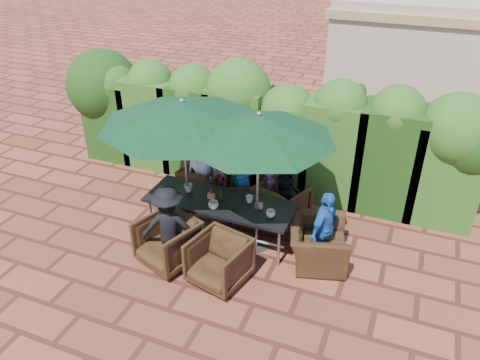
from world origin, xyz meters
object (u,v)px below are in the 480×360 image
at_px(umbrella_right, 259,127).
at_px(chair_near_right, 219,259).
at_px(umbrella_left, 183,113).
at_px(chair_far_mid, 242,194).
at_px(chair_far_left, 204,182).
at_px(chair_far_right, 281,202).
at_px(chair_near_left, 168,240).
at_px(dining_table, 220,204).
at_px(chair_end_right, 318,238).

distance_m(umbrella_right, chair_near_right, 2.08).
bearing_deg(umbrella_left, chair_far_mid, 54.46).
distance_m(umbrella_right, chair_far_left, 2.53).
relative_size(chair_far_right, chair_near_left, 0.98).
distance_m(dining_table, chair_far_right, 1.22).
bearing_deg(chair_near_left, chair_end_right, 42.42).
bearing_deg(umbrella_right, dining_table, 179.40).
distance_m(umbrella_left, chair_near_right, 2.35).
height_order(umbrella_right, chair_near_right, umbrella_right).
distance_m(dining_table, chair_near_left, 1.08).
bearing_deg(chair_near_right, umbrella_left, 148.06).
xyz_separation_m(dining_table, chair_end_right, (1.72, 0.01, -0.23)).
relative_size(umbrella_left, umbrella_right, 1.10).
relative_size(chair_far_mid, chair_near_right, 0.83).
distance_m(chair_far_mid, chair_near_left, 1.95).
bearing_deg(chair_far_right, chair_far_left, 15.87).
bearing_deg(chair_near_right, dining_table, 126.21).
xyz_separation_m(dining_table, chair_near_left, (-0.51, -0.92, -0.25)).
bearing_deg(chair_near_right, chair_far_mid, 115.20).
xyz_separation_m(chair_far_mid, chair_far_right, (0.81, -0.10, 0.08)).
relative_size(chair_far_right, chair_end_right, 0.82).
distance_m(chair_far_left, chair_far_right, 1.62).
bearing_deg(chair_end_right, umbrella_right, 75.10).
xyz_separation_m(chair_far_left, chair_near_right, (1.22, -2.02, 0.01)).
relative_size(umbrella_left, chair_near_left, 3.14).
distance_m(chair_far_mid, chair_near_right, 2.03).
height_order(umbrella_right, chair_end_right, umbrella_right).
xyz_separation_m(chair_far_right, chair_near_right, (-0.40, -1.88, -0.01)).
bearing_deg(chair_end_right, chair_near_left, 96.90).
xyz_separation_m(chair_far_left, chair_far_mid, (0.80, -0.04, -0.06)).
xyz_separation_m(umbrella_right, chair_end_right, (1.05, 0.01, -1.76)).
height_order(chair_near_left, chair_near_right, chair_near_left).
bearing_deg(chair_far_right, dining_table, 66.47).
height_order(chair_far_right, chair_near_right, chair_far_right).
distance_m(chair_far_right, chair_near_right, 1.92).
relative_size(umbrella_left, chair_far_mid, 3.95).
bearing_deg(dining_table, chair_near_left, -118.97).
height_order(umbrella_right, chair_far_right, umbrella_right).
bearing_deg(chair_far_left, umbrella_left, 110.03).
height_order(umbrella_left, chair_far_mid, umbrella_left).
distance_m(chair_far_mid, chair_far_right, 0.83).
bearing_deg(umbrella_left, umbrella_right, -2.42).
distance_m(dining_table, umbrella_left, 1.66).
relative_size(umbrella_right, chair_near_left, 2.85).
relative_size(dining_table, umbrella_right, 1.03).
height_order(umbrella_left, chair_end_right, umbrella_left).
bearing_deg(chair_far_left, umbrella_right, 156.25).
distance_m(chair_far_left, chair_end_right, 2.69).
xyz_separation_m(dining_table, chair_far_right, (0.83, 0.85, -0.26)).
xyz_separation_m(chair_near_right, chair_end_right, (1.28, 1.03, 0.04)).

